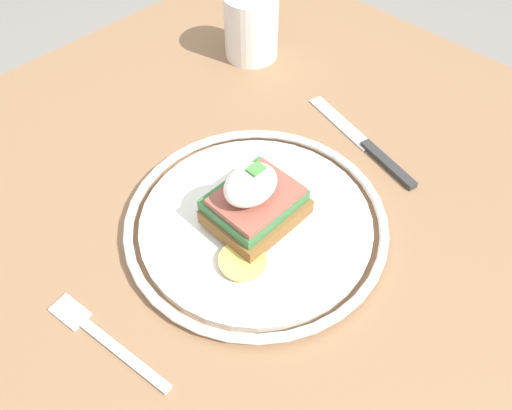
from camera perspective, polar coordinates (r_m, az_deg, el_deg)
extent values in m
cube|color=#846042|center=(0.55, -1.73, -2.71)|extent=(0.94, 0.86, 0.03)
cylinder|color=#846042|center=(1.20, 0.20, 7.82)|extent=(0.06, 0.06, 0.71)
cylinder|color=silver|center=(0.53, 0.00, -2.06)|extent=(0.25, 0.25, 0.01)
torus|color=white|center=(0.53, 0.00, -1.73)|extent=(0.28, 0.28, 0.01)
cube|color=brown|center=(0.52, 0.00, -0.78)|extent=(0.09, 0.08, 0.02)
cube|color=#38703D|center=(0.51, -0.21, 0.57)|extent=(0.09, 0.07, 0.01)
cube|color=brown|center=(0.50, 0.03, 0.99)|extent=(0.08, 0.06, 0.01)
ellipsoid|color=white|center=(0.48, -0.52, 2.41)|extent=(0.06, 0.05, 0.03)
cylinder|color=#E5C656|center=(0.49, -1.53, -6.31)|extent=(0.05, 0.05, 0.00)
cube|color=#47843D|center=(0.47, 0.00, 4.15)|extent=(0.02, 0.01, 0.00)
cube|color=silver|center=(0.48, -14.88, -16.19)|extent=(0.02, 0.11, 0.00)
cube|color=silver|center=(0.51, -20.49, -11.38)|extent=(0.03, 0.04, 0.00)
cube|color=#2D2D2D|center=(0.61, 14.84, 4.56)|extent=(0.03, 0.09, 0.01)
cube|color=silver|center=(0.66, 9.64, 9.28)|extent=(0.04, 0.11, 0.00)
cylinder|color=white|center=(0.75, -0.55, 19.74)|extent=(0.08, 0.08, 0.09)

